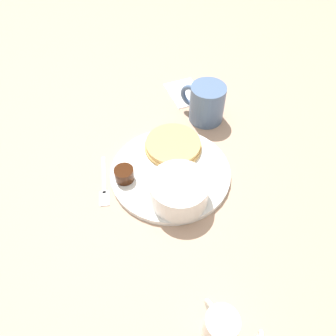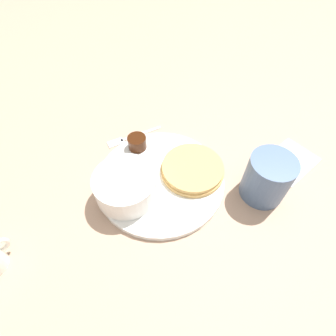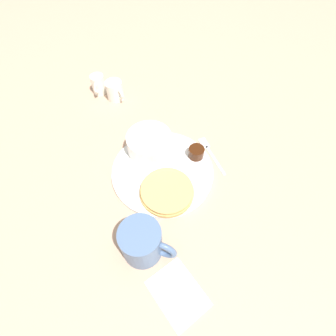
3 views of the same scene
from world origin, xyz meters
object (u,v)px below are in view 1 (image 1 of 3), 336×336
Objects in this scene: creamer_pitcher_near at (220,326)px; fork at (104,186)px; plate at (170,172)px; coffee_mug at (206,103)px; bowl at (179,190)px.

creamer_pitcher_near reaches higher than fork.
coffee_mug reaches higher than plate.
bowl is 1.03× the size of coffee_mug.
fork is at bearing 8.27° from creamer_pitcher_near.
coffee_mug is 1.48× the size of creamer_pitcher_near.
plate reaches higher than fork.
coffee_mug is (0.19, -0.18, 0.01)m from bowl.
bowl reaches higher than creamer_pitcher_near.
plate is 3.39× the size of creamer_pitcher_near.
plate is at bearing -15.90° from creamer_pitcher_near.
plate is 2.00× the size of fork.
fork is (-0.08, 0.30, -0.05)m from coffee_mug.
coffee_mug is (0.12, -0.16, 0.04)m from plate.
coffee_mug is at bearing -54.43° from plate.
creamer_pitcher_near reaches higher than plate.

